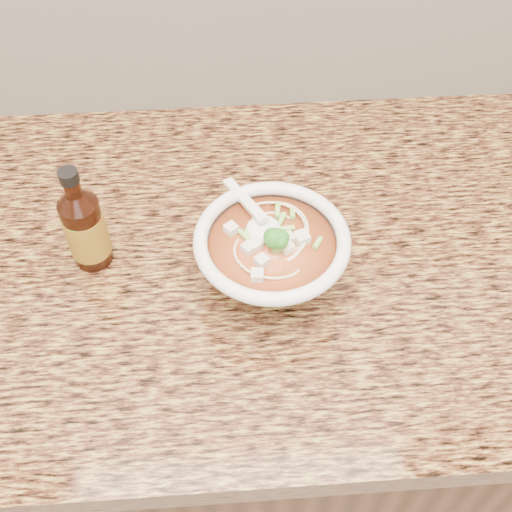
{
  "coord_description": "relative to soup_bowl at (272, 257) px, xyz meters",
  "views": [
    {
      "loc": [
        0.0,
        1.11,
        1.59
      ],
      "look_at": [
        0.04,
        1.61,
        0.95
      ],
      "focal_mm": 45.0,
      "sensor_mm": 36.0,
      "label": 1
    }
  ],
  "objects": [
    {
      "name": "soup_bowl",
      "position": [
        0.0,
        0.0,
        0.0
      ],
      "size": [
        0.2,
        0.22,
        0.11
      ],
      "rotation": [
        0.0,
        0.0,
        0.37
      ],
      "color": "white",
      "rests_on": "counter_slab"
    },
    {
      "name": "cabinet",
      "position": [
        -0.06,
        0.06,
        -0.52
      ],
      "size": [
        4.0,
        0.65,
        0.86
      ],
      "primitive_type": "cube",
      "color": "#331C0F",
      "rests_on": "ground"
    },
    {
      "name": "hot_sauce_bottle",
      "position": [
        -0.24,
        0.05,
        0.02
      ],
      "size": [
        0.07,
        0.07,
        0.16
      ],
      "rotation": [
        0.0,
        0.0,
        0.42
      ],
      "color": "#371207",
      "rests_on": "counter_slab"
    },
    {
      "name": "counter_slab",
      "position": [
        -0.06,
        0.06,
        -0.07
      ],
      "size": [
        4.0,
        0.68,
        0.04
      ],
      "primitive_type": "cube",
      "color": "#A48A3C",
      "rests_on": "cabinet"
    }
  ]
}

